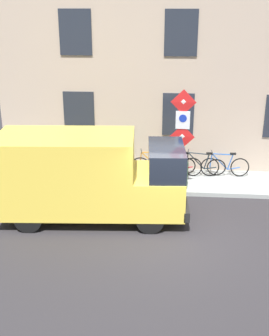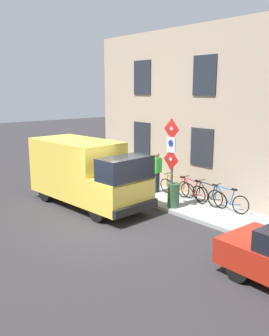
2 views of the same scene
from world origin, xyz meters
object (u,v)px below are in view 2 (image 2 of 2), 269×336
(delivery_van, at_px, (86,172))
(bicycle_blue, at_px, (227,201))
(bicycle_orange, at_px, (177,187))
(bicycle_black, at_px, (209,196))
(litter_bin, at_px, (173,195))
(sign_post_stacked, at_px, (171,153))
(bicycle_red, at_px, (192,191))
(pedestrian, at_px, (157,171))

(delivery_van, relative_size, bicycle_blue, 3.18)
(bicycle_orange, bearing_deg, bicycle_black, 172.33)
(litter_bin, bearing_deg, bicycle_black, -31.53)
(bicycle_blue, bearing_deg, bicycle_black, -3.20)
(bicycle_orange, bearing_deg, sign_post_stacked, 116.42)
(delivery_van, height_order, bicycle_red, delivery_van)
(pedestrian, bearing_deg, bicycle_red, -3.95)
(delivery_van, xyz_separation_m, pedestrian, (3.00, -0.82, -0.26))
(delivery_van, height_order, bicycle_orange, delivery_van)
(bicycle_orange, xyz_separation_m, pedestrian, (-0.24, 0.95, 0.56))
(bicycle_orange, height_order, litter_bin, litter_bin)
(delivery_van, relative_size, bicycle_red, 3.18)
(pedestrian, relative_size, litter_bin, 1.91)
(sign_post_stacked, height_order, delivery_van, sign_post_stacked)
(bicycle_black, xyz_separation_m, bicycle_orange, (-0.00, 1.64, 0.00))
(litter_bin, bearing_deg, bicycle_blue, -52.62)
(bicycle_black, distance_m, pedestrian, 2.67)
(bicycle_blue, relative_size, bicycle_orange, 1.00)
(bicycle_blue, bearing_deg, sign_post_stacked, 37.20)
(bicycle_orange, relative_size, pedestrian, 1.00)
(bicycle_blue, height_order, bicycle_black, same)
(litter_bin, bearing_deg, pedestrian, 63.27)
(delivery_van, height_order, bicycle_blue, delivery_van)
(bicycle_blue, bearing_deg, bicycle_orange, -3.12)
(bicycle_red, height_order, bicycle_orange, same)
(delivery_van, xyz_separation_m, bicycle_red, (3.24, -2.59, -0.82))
(delivery_van, bearing_deg, pedestrian, 70.98)
(bicycle_blue, relative_size, pedestrian, 1.00)
(sign_post_stacked, bearing_deg, pedestrian, 59.57)
(sign_post_stacked, distance_m, litter_bin, 1.62)
(sign_post_stacked, bearing_deg, delivery_van, 125.58)
(bicycle_blue, height_order, pedestrian, pedestrian)
(delivery_van, relative_size, bicycle_orange, 3.17)
(sign_post_stacked, xyz_separation_m, bicycle_orange, (1.33, 0.90, -1.69))
(bicycle_red, height_order, litter_bin, litter_bin)
(sign_post_stacked, distance_m, delivery_van, 3.40)
(sign_post_stacked, xyz_separation_m, bicycle_red, (1.33, 0.08, -1.69))
(sign_post_stacked, distance_m, bicycle_red, 2.15)
(bicycle_blue, relative_size, bicycle_black, 1.00)
(bicycle_black, bearing_deg, delivery_van, 47.44)
(sign_post_stacked, bearing_deg, bicycle_orange, 34.13)
(sign_post_stacked, height_order, bicycle_orange, sign_post_stacked)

